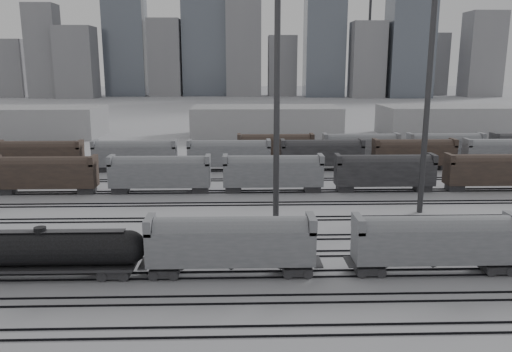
{
  "coord_description": "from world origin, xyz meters",
  "views": [
    {
      "loc": [
        3.23,
        -41.51,
        18.63
      ],
      "look_at": [
        5.22,
        25.02,
        4.0
      ],
      "focal_mm": 35.0,
      "sensor_mm": 36.0,
      "label": 1
    }
  ],
  "objects_px": {
    "tank_car_b": "(42,250)",
    "hopper_car_a": "(231,241)",
    "light_mast_c": "(277,105)",
    "hopper_car_b": "(435,239)"
  },
  "relations": [
    {
      "from": "tank_car_b",
      "to": "hopper_car_a",
      "type": "height_order",
      "value": "hopper_car_a"
    },
    {
      "from": "hopper_car_a",
      "to": "light_mast_c",
      "type": "distance_m",
      "value": 18.49
    },
    {
      "from": "tank_car_b",
      "to": "light_mast_c",
      "type": "distance_m",
      "value": 28.48
    },
    {
      "from": "tank_car_b",
      "to": "hopper_car_b",
      "type": "relative_size",
      "value": 1.24
    },
    {
      "from": "hopper_car_a",
      "to": "light_mast_c",
      "type": "relative_size",
      "value": 0.56
    },
    {
      "from": "hopper_car_b",
      "to": "light_mast_c",
      "type": "xyz_separation_m",
      "value": [
        -13.54,
        13.97,
        11.09
      ]
    },
    {
      "from": "hopper_car_a",
      "to": "hopper_car_b",
      "type": "distance_m",
      "value": 18.56
    },
    {
      "from": "light_mast_c",
      "to": "hopper_car_a",
      "type": "bearing_deg",
      "value": -109.77
    },
    {
      "from": "tank_car_b",
      "to": "light_mast_c",
      "type": "relative_size",
      "value": 0.68
    },
    {
      "from": "hopper_car_a",
      "to": "light_mast_c",
      "type": "bearing_deg",
      "value": 70.23
    }
  ]
}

